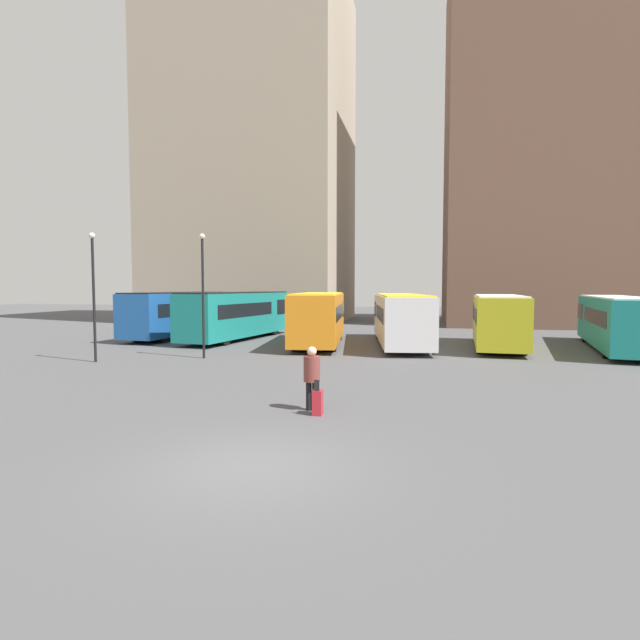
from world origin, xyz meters
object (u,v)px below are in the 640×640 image
object	(u,v)px
bus_1	(239,313)
bus_5	(615,321)
bus_0	(177,313)
lamp_post_2	(94,287)
bus_2	(319,317)
traveler	(312,373)
lamp_post_0	(203,286)
bus_3	(400,317)
suitcase	(318,402)
bus_4	(498,319)

from	to	relation	value
bus_1	bus_5	size ratio (longest dim) A/B	0.91
bus_0	lamp_post_2	world-z (taller)	lamp_post_2
bus_2	traveler	size ratio (longest dim) A/B	5.62
lamp_post_0	lamp_post_2	distance (m)	4.87
traveler	lamp_post_2	size ratio (longest dim) A/B	0.30
bus_3	suitcase	bearing A→B (deg)	167.29
bus_4	lamp_post_0	distance (m)	16.36
suitcase	lamp_post_0	world-z (taller)	lamp_post_0
bus_4	traveler	xyz separation A→B (m)	(-7.10, -16.22, -0.56)
traveler	suitcase	size ratio (longest dim) A/B	1.84
bus_3	lamp_post_2	size ratio (longest dim) A/B	1.98
bus_4	suitcase	world-z (taller)	bus_4
bus_1	lamp_post_0	xyz separation A→B (m)	(1.67, -8.91, 1.81)
suitcase	lamp_post_0	xyz separation A→B (m)	(-7.70, 9.39, 3.17)
suitcase	lamp_post_2	xyz separation A→B (m)	(-12.06, 7.21, 3.12)
bus_3	bus_4	distance (m)	5.51
traveler	lamp_post_2	bearing A→B (deg)	58.85
bus_3	lamp_post_2	bearing A→B (deg)	118.07
bus_1	traveler	size ratio (longest dim) A/B	6.38
bus_0	suitcase	bearing A→B (deg)	-139.06
bus_0	bus_5	xyz separation A→B (m)	(26.91, -1.25, -0.08)
bus_4	bus_1	bearing A→B (deg)	88.21
lamp_post_2	bus_3	bearing A→B (deg)	36.29
suitcase	bus_1	bearing A→B (deg)	25.81
bus_4	bus_3	bearing A→B (deg)	89.92
bus_4	suitcase	xyz separation A→B (m)	(-6.84, -16.66, -1.28)
bus_1	traveler	world-z (taller)	bus_1
bus_2	lamp_post_2	bearing A→B (deg)	129.34
suitcase	lamp_post_0	distance (m)	12.54
bus_3	lamp_post_0	size ratio (longest dim) A/B	1.95
bus_5	bus_3	bearing A→B (deg)	99.83
bus_3	lamp_post_2	xyz separation A→B (m)	(-13.40, -9.84, 1.82)
bus_1	bus_5	world-z (taller)	bus_1
bus_5	traveler	size ratio (longest dim) A/B	6.98
bus_5	suitcase	size ratio (longest dim) A/B	12.82
bus_4	traveler	distance (m)	17.71
bus_2	bus_4	size ratio (longest dim) A/B	1.08
bus_2	suitcase	distance (m)	16.60
bus_3	lamp_post_0	world-z (taller)	lamp_post_0
bus_5	bus_4	bearing A→B (deg)	103.88
bus_2	suitcase	size ratio (longest dim) A/B	10.33
bus_0	lamp_post_0	bearing A→B (deg)	-141.67
bus_1	lamp_post_2	world-z (taller)	lamp_post_2
bus_1	lamp_post_2	bearing A→B (deg)	173.86
bus_3	bus_5	distance (m)	11.69
bus_5	traveler	distance (m)	21.36
suitcase	bus_4	bearing A→B (deg)	-23.61
bus_0	traveler	bearing A→B (deg)	-138.90
lamp_post_0	bus_4	bearing A→B (deg)	26.59
suitcase	lamp_post_2	world-z (taller)	lamp_post_2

